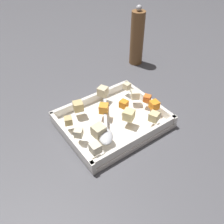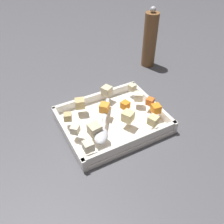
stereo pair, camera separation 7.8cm
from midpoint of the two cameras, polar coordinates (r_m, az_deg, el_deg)
ground_plane at (r=0.81m, az=2.99°, el=-3.10°), size 4.00×4.00×0.00m
baking_dish at (r=0.81m, az=2.77°, el=-2.32°), size 0.32×0.26×0.04m
carrot_chunk_back_center at (r=0.79m, az=1.05°, el=0.89°), size 0.04×0.04×0.03m
carrot_chunk_corner_nw at (r=0.83m, az=11.45°, el=2.31°), size 0.03×0.03×0.02m
carrot_chunk_corner_sw at (r=0.81m, az=12.85°, el=0.66°), size 0.03×0.03×0.03m
carrot_chunk_near_left at (r=0.81m, az=5.85°, el=1.49°), size 0.03×0.03×0.02m
potato_chunk_corner_se at (r=0.77m, az=-7.36°, el=-1.22°), size 0.03×0.03×0.02m
potato_chunk_rim_edge at (r=0.81m, az=-4.72°, el=1.88°), size 0.04×0.04×0.03m
potato_chunk_mid_left at (r=0.85m, az=8.83°, el=3.47°), size 0.04×0.04×0.03m
potato_chunk_far_right at (r=0.76m, az=12.43°, el=-2.01°), size 0.04×0.04×0.03m
potato_chunk_front_center at (r=0.71m, az=-0.90°, el=-4.22°), size 0.04×0.04×0.03m
potato_chunk_heap_top at (r=0.86m, az=1.38°, el=4.84°), size 0.04×0.04×0.03m
potato_chunk_under_handle at (r=0.89m, az=7.19°, el=5.57°), size 0.03×0.03×0.02m
potato_chunk_corner_ne at (r=0.76m, az=6.64°, el=-1.11°), size 0.04×0.04×0.03m
parsnip_chunk_far_left at (r=0.72m, az=-5.50°, el=-4.16°), size 0.03×0.03×0.02m
parsnip_chunk_near_right at (r=0.67m, az=-2.18°, el=-8.01°), size 0.03×0.03×0.03m
serving_spoon at (r=0.71m, az=0.74°, el=-4.91°), size 0.14×0.19×0.02m
pepper_mill at (r=1.10m, az=10.85°, el=16.01°), size 0.06×0.06×0.25m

